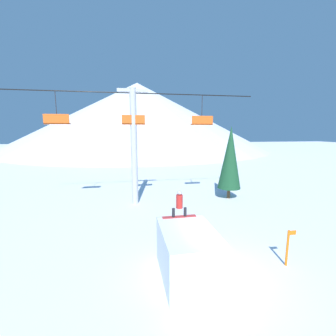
{
  "coord_description": "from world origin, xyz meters",
  "views": [
    {
      "loc": [
        -3.7,
        -8.05,
        5.97
      ],
      "look_at": [
        -1.38,
        4.86,
        3.82
      ],
      "focal_mm": 24.0,
      "sensor_mm": 36.0,
      "label": 1
    }
  ],
  "objects_px": {
    "snow_ramp": "(188,254)",
    "snowboarder": "(179,204)",
    "pine_tree_near": "(230,158)",
    "trail_marker": "(288,247)"
  },
  "relations": [
    {
      "from": "snow_ramp",
      "to": "snowboarder",
      "type": "distance_m",
      "value": 2.19
    },
    {
      "from": "snowboarder",
      "to": "pine_tree_near",
      "type": "bearing_deg",
      "value": 52.67
    },
    {
      "from": "snow_ramp",
      "to": "snowboarder",
      "type": "height_order",
      "value": "snowboarder"
    },
    {
      "from": "snowboarder",
      "to": "trail_marker",
      "type": "bearing_deg",
      "value": -18.33
    },
    {
      "from": "snow_ramp",
      "to": "trail_marker",
      "type": "xyz_separation_m",
      "value": [
        4.56,
        -0.05,
        -0.12
      ]
    },
    {
      "from": "snow_ramp",
      "to": "pine_tree_near",
      "type": "xyz_separation_m",
      "value": [
        6.53,
        10.09,
        2.66
      ]
    },
    {
      "from": "snow_ramp",
      "to": "trail_marker",
      "type": "distance_m",
      "value": 4.56
    },
    {
      "from": "snowboarder",
      "to": "pine_tree_near",
      "type": "distance_m",
      "value": 10.89
    },
    {
      "from": "snow_ramp",
      "to": "pine_tree_near",
      "type": "relative_size",
      "value": 0.52
    },
    {
      "from": "snowboarder",
      "to": "pine_tree_near",
      "type": "relative_size",
      "value": 0.25
    }
  ]
}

